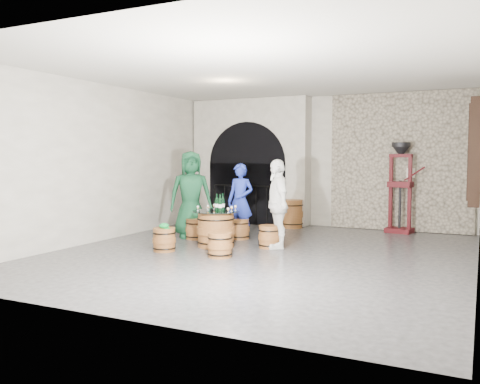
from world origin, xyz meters
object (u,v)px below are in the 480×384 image
at_px(person_blue, 240,201).
at_px(wine_bottle_center, 220,204).
at_px(barrel_stool_far, 239,229).
at_px(barrel_stool_near_right, 220,245).
at_px(barrel_stool_left, 196,229).
at_px(barrel_stool_right, 269,237).
at_px(corking_press, 400,180).
at_px(wine_bottle_left, 217,204).
at_px(wine_bottle_right, 223,204).
at_px(side_barrel, 293,214).
at_px(barrel_stool_near_left, 164,240).
at_px(person_green, 191,194).
at_px(barrel_table, 216,229).
at_px(person_white, 277,204).

distance_m(person_blue, wine_bottle_center, 1.13).
height_order(barrel_stool_far, barrel_stool_near_right, same).
distance_m(barrel_stool_left, barrel_stool_far, 0.92).
distance_m(barrel_stool_left, barrel_stool_right, 1.81).
xyz_separation_m(barrel_stool_far, corking_press, (2.89, 2.38, 0.98)).
distance_m(barrel_stool_far, wine_bottle_left, 1.18).
xyz_separation_m(person_blue, wine_bottle_right, (0.09, -0.96, 0.03)).
relative_size(barrel_stool_far, side_barrel, 0.64).
height_order(barrel_stool_near_right, barrel_stool_near_left, same).
bearing_deg(person_green, barrel_stool_right, -51.01).
distance_m(wine_bottle_right, side_barrel, 3.05).
height_order(barrel_table, person_blue, person_blue).
bearing_deg(person_blue, wine_bottle_left, -87.29).
distance_m(barrel_stool_right, barrel_stool_near_right, 1.27).
bearing_deg(barrel_stool_far, wine_bottle_right, -84.56).
relative_size(barrel_stool_left, person_green, 0.24).
xyz_separation_m(barrel_table, wine_bottle_center, (0.12, -0.06, 0.48)).
height_order(barrel_table, wine_bottle_center, wine_bottle_center).
distance_m(barrel_stool_near_right, barrel_stool_near_left, 1.18).
distance_m(barrel_stool_near_right, wine_bottle_left, 1.20).
relative_size(barrel_stool_far, barrel_stool_near_left, 1.00).
height_order(barrel_stool_left, corking_press, corking_press).
distance_m(barrel_table, wine_bottle_left, 0.48).
distance_m(barrel_table, person_green, 1.41).
distance_m(barrel_stool_left, side_barrel, 2.77).
bearing_deg(barrel_stool_right, person_blue, 142.62).
bearing_deg(wine_bottle_left, wine_bottle_right, 48.18).
bearing_deg(person_blue, barrel_table, -88.06).
bearing_deg(person_white, barrel_table, -105.88).
height_order(barrel_stool_left, wine_bottle_right, wine_bottle_right).
relative_size(person_white, wine_bottle_center, 5.15).
relative_size(person_blue, wine_bottle_left, 4.86).
distance_m(wine_bottle_center, side_barrel, 3.20).
xyz_separation_m(barrel_table, person_green, (-1.02, 0.78, 0.58)).
bearing_deg(person_blue, person_white, -29.68).
bearing_deg(side_barrel, wine_bottle_center, -95.74).
bearing_deg(person_green, barrel_stool_far, -24.95).
bearing_deg(barrel_stool_near_right, wine_bottle_left, 121.17).
height_order(person_green, person_blue, person_green).
xyz_separation_m(barrel_stool_left, person_blue, (0.82, 0.45, 0.58)).
height_order(barrel_stool_far, wine_bottle_center, wine_bottle_center).
bearing_deg(barrel_stool_right, barrel_table, -161.02).
xyz_separation_m(wine_bottle_left, wine_bottle_center, (0.11, -0.07, 0.00)).
xyz_separation_m(wine_bottle_center, corking_press, (2.77, 3.46, 0.36)).
height_order(barrel_stool_near_left, person_white, person_white).
distance_m(barrel_stool_far, person_blue, 0.58).
height_order(barrel_stool_far, corking_press, corking_press).
height_order(barrel_stool_far, person_green, person_green).
xyz_separation_m(barrel_stool_left, wine_bottle_left, (0.83, -0.61, 0.61)).
bearing_deg(wine_bottle_right, barrel_stool_near_left, -128.82).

